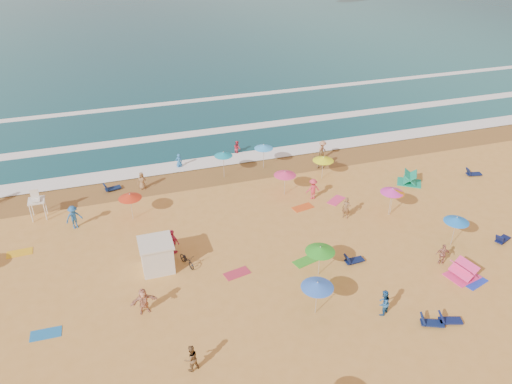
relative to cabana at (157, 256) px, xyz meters
name	(u,v)px	position (x,y,z in m)	size (l,w,h in m)	color
ground	(242,259)	(5.59, -0.81, -1.00)	(220.00, 220.00, 0.00)	gold
ocean	(128,21)	(5.59, 83.19, -1.00)	(220.00, 140.00, 0.18)	#0C4756
wet_sand	(202,177)	(5.59, 11.69, -0.99)	(220.00, 220.00, 0.00)	olive
surf_foam	(184,138)	(5.59, 20.51, -0.90)	(200.00, 18.70, 0.05)	white
cabana	(157,256)	(0.00, 0.00, 0.00)	(2.00, 2.00, 2.00)	silver
cabana_roof	(155,243)	(0.00, 0.00, 1.06)	(2.20, 2.20, 0.12)	silver
bicycle	(187,260)	(1.90, -0.30, -0.55)	(0.59, 1.70, 0.89)	black
lifeguard_stand	(38,206)	(-7.82, 8.98, 0.05)	(1.20, 1.20, 2.10)	white
beach_umbrellas	(243,228)	(5.86, -0.19, 1.09)	(65.74, 27.94, 0.71)	orange
loungers	(330,280)	(10.31, -4.82, -0.83)	(45.96, 28.28, 0.34)	#0E1D4A
towels	(246,283)	(5.13, -3.26, -0.98)	(49.40, 16.60, 0.03)	#D75A1A
popup_tents	(433,216)	(20.66, -0.90, -0.40)	(6.17, 14.25, 1.20)	#F63686
beachgoers	(212,215)	(4.67, 4.00, -0.15)	(39.41, 25.21, 2.14)	#D73565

